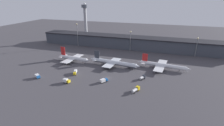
# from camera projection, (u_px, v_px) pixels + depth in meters

# --- Properties ---
(ground) EXTENTS (600.00, 600.00, 0.00)m
(ground) POSITION_uv_depth(u_px,v_px,m) (107.00, 78.00, 136.34)
(ground) COLOR #423F44
(terminal_building) EXTENTS (230.87, 20.96, 14.58)m
(terminal_building) POSITION_uv_depth(u_px,v_px,m) (131.00, 42.00, 212.13)
(terminal_building) COLOR #3D424C
(terminal_building) RESTS_ON ground
(airplane_0) EXTENTS (36.54, 28.46, 13.25)m
(airplane_0) POSITION_uv_depth(u_px,v_px,m) (73.00, 58.00, 170.59)
(airplane_0) COLOR silver
(airplane_0) RESTS_ON ground
(airplane_1) EXTENTS (49.38, 27.04, 12.41)m
(airplane_1) POSITION_uv_depth(u_px,v_px,m) (114.00, 63.00, 158.97)
(airplane_1) COLOR silver
(airplane_1) RESTS_ON ground
(airplane_2) EXTENTS (45.96, 31.03, 11.83)m
(airplane_2) POSITION_uv_depth(u_px,v_px,m) (162.00, 65.00, 152.96)
(airplane_2) COLOR silver
(airplane_2) RESTS_ON ground
(service_vehicle_0) EXTENTS (4.24, 7.33, 2.87)m
(service_vehicle_0) POSITION_uv_depth(u_px,v_px,m) (75.00, 72.00, 143.27)
(service_vehicle_0) COLOR gold
(service_vehicle_0) RESTS_ON ground
(service_vehicle_1) EXTENTS (5.35, 4.51, 3.04)m
(service_vehicle_1) POSITION_uv_depth(u_px,v_px,m) (37.00, 76.00, 135.80)
(service_vehicle_1) COLOR #195199
(service_vehicle_1) RESTS_ON ground
(service_vehicle_2) EXTENTS (4.93, 7.24, 3.10)m
(service_vehicle_2) POSITION_uv_depth(u_px,v_px,m) (136.00, 89.00, 116.21)
(service_vehicle_2) COLOR gold
(service_vehicle_2) RESTS_ON ground
(service_vehicle_3) EXTENTS (4.44, 5.67, 3.01)m
(service_vehicle_3) POSITION_uv_depth(u_px,v_px,m) (142.00, 77.00, 133.66)
(service_vehicle_3) COLOR #282D38
(service_vehicle_3) RESTS_ON ground
(service_vehicle_4) EXTENTS (5.29, 6.29, 2.83)m
(service_vehicle_4) POSITION_uv_depth(u_px,v_px,m) (104.00, 80.00, 129.12)
(service_vehicle_4) COLOR #195199
(service_vehicle_4) RESTS_ON ground
(service_vehicle_5) EXTENTS (5.11, 2.88, 3.22)m
(service_vehicle_5) POSITION_uv_depth(u_px,v_px,m) (66.00, 81.00, 128.13)
(service_vehicle_5) COLOR gold
(service_vehicle_5) RESTS_ON ground
(lamp_post_0) EXTENTS (1.80, 1.80, 28.66)m
(lamp_post_0) POSITION_uv_depth(u_px,v_px,m) (77.00, 32.00, 218.29)
(lamp_post_0) COLOR slate
(lamp_post_0) RESTS_ON ground
(lamp_post_1) EXTENTS (1.80, 1.80, 23.17)m
(lamp_post_1) POSITION_uv_depth(u_px,v_px,m) (130.00, 38.00, 199.89)
(lamp_post_1) COLOR slate
(lamp_post_1) RESTS_ON ground
(lamp_post_2) EXTENTS (1.80, 1.80, 20.46)m
(lamp_post_2) POSITION_uv_depth(u_px,v_px,m) (197.00, 44.00, 180.32)
(lamp_post_2) COLOR slate
(lamp_post_2) RESTS_ON ground
(control_tower) EXTENTS (9.00, 9.00, 51.66)m
(control_tower) POSITION_uv_depth(u_px,v_px,m) (85.00, 19.00, 249.83)
(control_tower) COLOR #99999E
(control_tower) RESTS_ON ground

